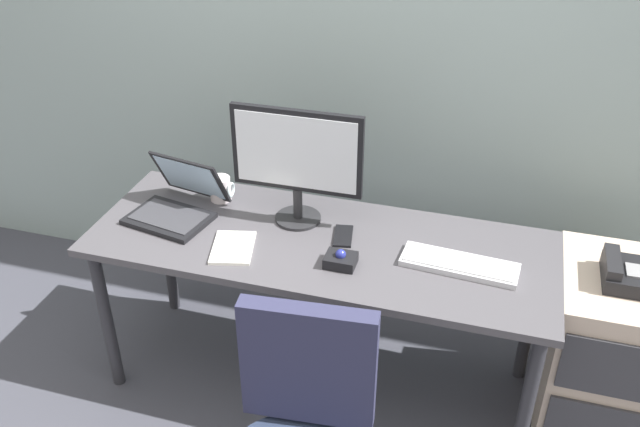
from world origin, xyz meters
The scene contains 12 objects.
ground_plane centered at (0.00, 0.00, 0.00)m, with size 8.00×8.00×0.00m, color #43444E.
back_wall centered at (0.00, 0.67, 1.40)m, with size 6.00×0.10×2.80m, color #94A8A6.
desk centered at (0.00, 0.00, 0.63)m, with size 1.75×0.64×0.71m.
file_cabinet centered at (1.09, 0.10, 0.34)m, with size 0.42×0.53×0.69m.
desk_phone centered at (1.08, 0.09, 0.72)m, with size 0.17×0.20×0.09m.
monitor_main centered at (-0.12, 0.12, 0.98)m, with size 0.50×0.18×0.46m.
keyboard centered at (0.52, -0.02, 0.72)m, with size 0.42×0.17×0.03m.
laptop centered at (-0.60, 0.02, 0.76)m, with size 0.36×0.37×0.22m.
trackball_mouse centered at (0.11, -0.13, 0.73)m, with size 0.11×0.09×0.07m.
coffee_mug centered at (-0.47, 0.18, 0.76)m, with size 0.10×0.09×0.10m.
paper_notepad centered at (-0.29, -0.14, 0.72)m, with size 0.15×0.21×0.01m, color white.
cell_phone centered at (0.08, 0.05, 0.71)m, with size 0.07×0.14×0.01m, color black.
Camera 1 is at (0.60, -2.04, 2.15)m, focal length 38.45 mm.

